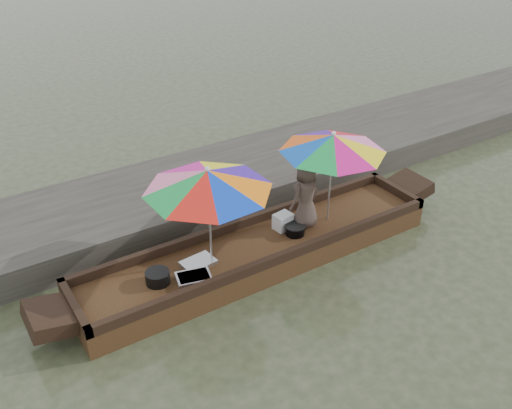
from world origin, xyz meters
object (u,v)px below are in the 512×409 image
boat_hull (259,253)px  supply_bag (283,221)px  tray_crayfish (194,278)px  charcoal_grill (295,230)px  umbrella_stern (330,177)px  vendor (306,195)px  tray_scallop (198,263)px  umbrella_bow (210,216)px  cooking_pot (158,277)px

boat_hull → supply_bag: bearing=16.5°
tray_crayfish → supply_bag: 1.86m
charcoal_grill → umbrella_stern: 1.00m
umbrella_stern → vendor: bearing=175.2°
boat_hull → charcoal_grill: charcoal_grill is taller
umbrella_stern → charcoal_grill: bearing=-174.1°
supply_bag → vendor: 0.57m
boat_hull → umbrella_stern: umbrella_stern is taller
tray_crayfish → umbrella_stern: umbrella_stern is taller
tray_crayfish → charcoal_grill: 1.89m
supply_bag → umbrella_stern: 1.02m
tray_scallop → umbrella_stern: bearing=-0.9°
vendor → umbrella_bow: umbrella_bow is taller
supply_bag → umbrella_bow: umbrella_bow is taller
boat_hull → charcoal_grill: 0.67m
vendor → umbrella_stern: 0.49m
umbrella_bow → umbrella_stern: (2.16, 0.00, 0.00)m
umbrella_stern → supply_bag: bearing=168.2°
charcoal_grill → umbrella_bow: (-1.45, 0.07, 0.70)m
tray_crayfish → tray_scallop: 0.38m
tray_crayfish → vendor: (2.14, 0.30, 0.53)m
boat_hull → cooking_pot: cooking_pot is taller
tray_crayfish → charcoal_grill: bearing=5.8°
boat_hull → umbrella_bow: bearing=180.0°
cooking_pot → vendor: bearing=1.5°
charcoal_grill → vendor: (0.26, 0.11, 0.50)m
tray_crayfish → supply_bag: bearing=13.3°
cooking_pot → charcoal_grill: size_ratio=1.12×
cooking_pot → umbrella_bow: size_ratio=0.19×
umbrella_bow → boat_hull: bearing=0.0°
umbrella_bow → supply_bag: bearing=6.7°
cooking_pot → tray_scallop: bearing=5.6°
tray_scallop → boat_hull: bearing=-1.9°
umbrella_stern → tray_scallop: bearing=179.1°
cooking_pot → charcoal_grill: cooking_pot is taller
tray_scallop → charcoal_grill: (1.65, -0.11, 0.04)m
cooking_pot → vendor: size_ratio=0.30×
boat_hull → tray_scallop: tray_scallop is taller
tray_crayfish → tray_scallop: size_ratio=1.00×
charcoal_grill → supply_bag: 0.25m
supply_bag → umbrella_stern: umbrella_stern is taller
supply_bag → boat_hull: bearing=-163.5°
vendor → umbrella_bow: 1.73m
cooking_pot → vendor: (2.58, 0.07, 0.48)m
tray_scallop → cooking_pot: bearing=-174.4°
charcoal_grill → vendor: 0.58m
tray_scallop → charcoal_grill: 1.65m
tray_scallop → vendor: vendor is taller
cooking_pot → vendor: vendor is taller
vendor → supply_bag: bearing=-30.3°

